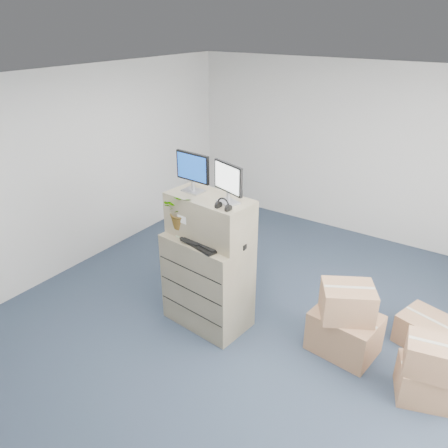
{
  "coord_description": "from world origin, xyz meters",
  "views": [
    {
      "loc": [
        2.02,
        -3.36,
        3.37
      ],
      "look_at": [
        -0.54,
        0.4,
        1.2
      ],
      "focal_mm": 35.0,
      "sensor_mm": 36.0,
      "label": 1
    }
  ],
  "objects_px": {
    "keyboard": "(201,244)",
    "office_chair": "(222,254)",
    "filing_cabinet_lower": "(208,281)",
    "water_bottle": "(214,229)",
    "potted_plant": "(183,215)",
    "monitor_right": "(228,181)",
    "monitor_left": "(193,170)"
  },
  "relations": [
    {
      "from": "monitor_right",
      "to": "office_chair",
      "type": "height_order",
      "value": "monitor_right"
    },
    {
      "from": "monitor_left",
      "to": "office_chair",
      "type": "relative_size",
      "value": 0.54
    },
    {
      "from": "keyboard",
      "to": "office_chair",
      "type": "height_order",
      "value": "keyboard"
    },
    {
      "from": "keyboard",
      "to": "potted_plant",
      "type": "distance_m",
      "value": 0.4
    },
    {
      "from": "keyboard",
      "to": "monitor_right",
      "type": "bearing_deg",
      "value": 55.6
    },
    {
      "from": "water_bottle",
      "to": "monitor_left",
      "type": "bearing_deg",
      "value": 166.77
    },
    {
      "from": "monitor_right",
      "to": "keyboard",
      "type": "bearing_deg",
      "value": -120.34
    },
    {
      "from": "filing_cabinet_lower",
      "to": "potted_plant",
      "type": "distance_m",
      "value": 0.85
    },
    {
      "from": "filing_cabinet_lower",
      "to": "office_chair",
      "type": "bearing_deg",
      "value": 119.96
    },
    {
      "from": "water_bottle",
      "to": "potted_plant",
      "type": "xyz_separation_m",
      "value": [
        -0.38,
        -0.07,
        0.09
      ]
    },
    {
      "from": "monitor_right",
      "to": "water_bottle",
      "type": "relative_size",
      "value": 1.45
    },
    {
      "from": "keyboard",
      "to": "filing_cabinet_lower",
      "type": "bearing_deg",
      "value": 119.89
    },
    {
      "from": "monitor_left",
      "to": "monitor_right",
      "type": "relative_size",
      "value": 1.04
    },
    {
      "from": "filing_cabinet_lower",
      "to": "water_bottle",
      "type": "bearing_deg",
      "value": 6.2
    },
    {
      "from": "monitor_right",
      "to": "potted_plant",
      "type": "xyz_separation_m",
      "value": [
        -0.54,
        -0.1,
        -0.49
      ]
    },
    {
      "from": "potted_plant",
      "to": "office_chair",
      "type": "height_order",
      "value": "potted_plant"
    },
    {
      "from": "keyboard",
      "to": "office_chair",
      "type": "bearing_deg",
      "value": 127.71
    },
    {
      "from": "water_bottle",
      "to": "office_chair",
      "type": "xyz_separation_m",
      "value": [
        -0.48,
        0.84,
        -0.86
      ]
    },
    {
      "from": "water_bottle",
      "to": "potted_plant",
      "type": "distance_m",
      "value": 0.4
    },
    {
      "from": "potted_plant",
      "to": "office_chair",
      "type": "bearing_deg",
      "value": 96.13
    },
    {
      "from": "filing_cabinet_lower",
      "to": "potted_plant",
      "type": "xyz_separation_m",
      "value": [
        -0.28,
        -0.07,
        0.8
      ]
    },
    {
      "from": "filing_cabinet_lower",
      "to": "monitor_left",
      "type": "relative_size",
      "value": 2.52
    },
    {
      "from": "potted_plant",
      "to": "keyboard",
      "type": "bearing_deg",
      "value": -16.23
    },
    {
      "from": "water_bottle",
      "to": "office_chair",
      "type": "distance_m",
      "value": 1.3
    },
    {
      "from": "keyboard",
      "to": "water_bottle",
      "type": "xyz_separation_m",
      "value": [
        0.06,
        0.16,
        0.13
      ]
    },
    {
      "from": "monitor_left",
      "to": "keyboard",
      "type": "distance_m",
      "value": 0.81
    },
    {
      "from": "monitor_right",
      "to": "office_chair",
      "type": "relative_size",
      "value": 0.52
    },
    {
      "from": "potted_plant",
      "to": "office_chair",
      "type": "xyz_separation_m",
      "value": [
        -0.1,
        0.91,
        -0.95
      ]
    },
    {
      "from": "monitor_right",
      "to": "potted_plant",
      "type": "height_order",
      "value": "monitor_right"
    },
    {
      "from": "monitor_left",
      "to": "monitor_right",
      "type": "bearing_deg",
      "value": -1.67
    },
    {
      "from": "office_chair",
      "to": "water_bottle",
      "type": "bearing_deg",
      "value": 102.41
    },
    {
      "from": "monitor_right",
      "to": "potted_plant",
      "type": "distance_m",
      "value": 0.74
    }
  ]
}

